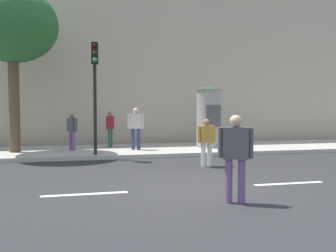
{
  "coord_description": "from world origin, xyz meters",
  "views": [
    {
      "loc": [
        -2.34,
        -7.6,
        1.82
      ],
      "look_at": [
        -0.14,
        2.0,
        1.33
      ],
      "focal_mm": 37.87,
      "sensor_mm": 36.0,
      "label": 1
    }
  ],
  "objects_px": {
    "poster_column": "(209,116)",
    "pedestrian_in_light_jacket": "(207,139)",
    "street_tree": "(13,26)",
    "pedestrian_in_red_top": "(235,151)",
    "traffic_light": "(95,79)",
    "pedestrian_with_bag": "(110,126)",
    "pedestrian_with_backpack": "(136,125)",
    "pedestrian_tallest": "(72,129)"
  },
  "relations": [
    {
      "from": "poster_column",
      "to": "pedestrian_in_light_jacket",
      "type": "distance_m",
      "value": 4.33
    },
    {
      "from": "street_tree",
      "to": "pedestrian_in_red_top",
      "type": "height_order",
      "value": "street_tree"
    },
    {
      "from": "traffic_light",
      "to": "pedestrian_with_bag",
      "type": "height_order",
      "value": "traffic_light"
    },
    {
      "from": "pedestrian_in_red_top",
      "to": "pedestrian_with_bag",
      "type": "xyz_separation_m",
      "value": [
        -1.78,
        9.15,
        0.04
      ]
    },
    {
      "from": "street_tree",
      "to": "pedestrian_with_backpack",
      "type": "relative_size",
      "value": 3.7
    },
    {
      "from": "traffic_light",
      "to": "pedestrian_with_backpack",
      "type": "height_order",
      "value": "traffic_light"
    },
    {
      "from": "pedestrian_in_red_top",
      "to": "pedestrian_in_light_jacket",
      "type": "height_order",
      "value": "pedestrian_in_red_top"
    },
    {
      "from": "street_tree",
      "to": "poster_column",
      "type": "bearing_deg",
      "value": 0.36
    },
    {
      "from": "poster_column",
      "to": "pedestrian_with_bag",
      "type": "height_order",
      "value": "poster_column"
    },
    {
      "from": "street_tree",
      "to": "pedestrian_in_light_jacket",
      "type": "xyz_separation_m",
      "value": [
        6.32,
        -3.97,
        -4.04
      ]
    },
    {
      "from": "traffic_light",
      "to": "pedestrian_tallest",
      "type": "distance_m",
      "value": 2.63
    },
    {
      "from": "pedestrian_in_red_top",
      "to": "pedestrian_with_bag",
      "type": "bearing_deg",
      "value": 101.01
    },
    {
      "from": "pedestrian_in_red_top",
      "to": "pedestrian_with_backpack",
      "type": "relative_size",
      "value": 1.0
    },
    {
      "from": "pedestrian_in_red_top",
      "to": "pedestrian_in_light_jacket",
      "type": "bearing_deg",
      "value": 78.21
    },
    {
      "from": "pedestrian_in_red_top",
      "to": "pedestrian_in_light_jacket",
      "type": "distance_m",
      "value": 4.3
    },
    {
      "from": "poster_column",
      "to": "pedestrian_tallest",
      "type": "relative_size",
      "value": 1.78
    },
    {
      "from": "pedestrian_with_bag",
      "to": "pedestrian_with_backpack",
      "type": "relative_size",
      "value": 0.92
    },
    {
      "from": "pedestrian_tallest",
      "to": "pedestrian_in_light_jacket",
      "type": "bearing_deg",
      "value": -43.88
    },
    {
      "from": "pedestrian_in_light_jacket",
      "to": "pedestrian_tallest",
      "type": "distance_m",
      "value": 5.85
    },
    {
      "from": "pedestrian_in_light_jacket",
      "to": "poster_column",
      "type": "bearing_deg",
      "value": 69.43
    },
    {
      "from": "pedestrian_in_light_jacket",
      "to": "street_tree",
      "type": "bearing_deg",
      "value": 147.9
    },
    {
      "from": "pedestrian_in_red_top",
      "to": "pedestrian_with_backpack",
      "type": "xyz_separation_m",
      "value": [
        -0.84,
        7.93,
        0.14
      ]
    },
    {
      "from": "pedestrian_with_backpack",
      "to": "poster_column",
      "type": "bearing_deg",
      "value": 5.14
    },
    {
      "from": "pedestrian_in_red_top",
      "to": "pedestrian_with_backpack",
      "type": "bearing_deg",
      "value": 96.02
    },
    {
      "from": "pedestrian_in_light_jacket",
      "to": "pedestrian_with_backpack",
      "type": "relative_size",
      "value": 0.88
    },
    {
      "from": "pedestrian_in_red_top",
      "to": "pedestrian_tallest",
      "type": "distance_m",
      "value": 8.91
    },
    {
      "from": "poster_column",
      "to": "street_tree",
      "type": "bearing_deg",
      "value": -179.64
    },
    {
      "from": "street_tree",
      "to": "pedestrian_with_backpack",
      "type": "distance_m",
      "value": 5.96
    },
    {
      "from": "street_tree",
      "to": "pedestrian_in_red_top",
      "type": "bearing_deg",
      "value": -56.33
    },
    {
      "from": "pedestrian_with_backpack",
      "to": "pedestrian_tallest",
      "type": "bearing_deg",
      "value": 172.5
    },
    {
      "from": "pedestrian_with_backpack",
      "to": "pedestrian_tallest",
      "type": "distance_m",
      "value": 2.53
    },
    {
      "from": "traffic_light",
      "to": "pedestrian_in_red_top",
      "type": "relative_size",
      "value": 2.35
    },
    {
      "from": "pedestrian_in_light_jacket",
      "to": "pedestrian_with_backpack",
      "type": "bearing_deg",
      "value": 114.72
    },
    {
      "from": "pedestrian_in_light_jacket",
      "to": "pedestrian_with_backpack",
      "type": "distance_m",
      "value": 4.11
    },
    {
      "from": "pedestrian_with_bag",
      "to": "pedestrian_in_light_jacket",
      "type": "bearing_deg",
      "value": -61.74
    },
    {
      "from": "traffic_light",
      "to": "street_tree",
      "type": "xyz_separation_m",
      "value": [
        -2.98,
        1.58,
        2.07
      ]
    },
    {
      "from": "pedestrian_with_bag",
      "to": "pedestrian_tallest",
      "type": "bearing_deg",
      "value": -150.13
    },
    {
      "from": "pedestrian_in_red_top",
      "to": "poster_column",
      "type": "bearing_deg",
      "value": 73.83
    },
    {
      "from": "poster_column",
      "to": "pedestrian_in_red_top",
      "type": "distance_m",
      "value": 8.57
    },
    {
      "from": "traffic_light",
      "to": "pedestrian_in_light_jacket",
      "type": "xyz_separation_m",
      "value": [
        3.34,
        -2.38,
        -1.97
      ]
    },
    {
      "from": "pedestrian_with_bag",
      "to": "pedestrian_with_backpack",
      "type": "bearing_deg",
      "value": -52.31
    },
    {
      "from": "pedestrian_with_backpack",
      "to": "pedestrian_with_bag",
      "type": "bearing_deg",
      "value": 127.69
    }
  ]
}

